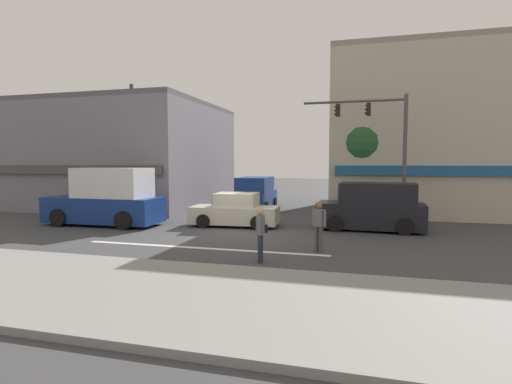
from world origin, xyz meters
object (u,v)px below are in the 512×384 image
at_px(box_truck_waiting_far, 107,199).
at_px(van_crossing_leftbound, 256,195).
at_px(utility_pole_far_right, 420,142).
at_px(sedan_parked_curbside, 235,211).
at_px(street_tree, 362,144).
at_px(pedestrian_foreground_with_bag, 261,231).
at_px(utility_pole_near_left, 133,147).
at_px(van_crossing_rightbound, 373,208).
at_px(pedestrian_mid_crossing, 319,224).
at_px(traffic_light_mast, 383,138).

relative_size(box_truck_waiting_far, van_crossing_leftbound, 1.20).
distance_m(box_truck_waiting_far, van_crossing_leftbound, 9.17).
bearing_deg(utility_pole_far_right, sedan_parked_curbside, -150.16).
distance_m(street_tree, pedestrian_foreground_with_bag, 12.39).
height_order(utility_pole_near_left, pedestrian_foreground_with_bag, utility_pole_near_left).
xyz_separation_m(street_tree, sedan_parked_curbside, (-5.70, -5.34, -3.33)).
bearing_deg(box_truck_waiting_far, van_crossing_leftbound, 54.11).
bearing_deg(van_crossing_rightbound, sedan_parked_curbside, -174.93).
bearing_deg(box_truck_waiting_far, pedestrian_foreground_with_bag, -29.30).
height_order(van_crossing_rightbound, sedan_parked_curbside, van_crossing_rightbound).
xyz_separation_m(sedan_parked_curbside, pedestrian_mid_crossing, (4.43, -4.41, 0.24)).
height_order(street_tree, van_crossing_rightbound, street_tree).
distance_m(traffic_light_mast, box_truck_waiting_far, 13.54).
bearing_deg(pedestrian_mid_crossing, sedan_parked_curbside, 135.13).
relative_size(utility_pole_far_right, pedestrian_foreground_with_bag, 4.70).
relative_size(van_crossing_rightbound, van_crossing_leftbound, 1.00).
bearing_deg(utility_pole_near_left, pedestrian_mid_crossing, -31.90).
relative_size(utility_pole_far_right, sedan_parked_curbside, 1.87).
distance_m(utility_pole_far_right, pedestrian_foreground_with_bag, 13.08).
bearing_deg(street_tree, utility_pole_near_left, -168.96).
height_order(street_tree, traffic_light_mast, traffic_light_mast).
relative_size(utility_pole_far_right, pedestrian_mid_crossing, 4.70).
xyz_separation_m(van_crossing_leftbound, pedestrian_foreground_with_bag, (3.56, -12.43, -0.05)).
distance_m(street_tree, sedan_parked_curbside, 8.49).
height_order(street_tree, pedestrian_mid_crossing, street_tree).
bearing_deg(van_crossing_rightbound, street_tree, 96.42).
relative_size(street_tree, box_truck_waiting_far, 0.99).
relative_size(traffic_light_mast, pedestrian_mid_crossing, 3.71).
height_order(street_tree, sedan_parked_curbside, street_tree).
height_order(utility_pole_far_right, pedestrian_foreground_with_bag, utility_pole_far_right).
relative_size(utility_pole_near_left, van_crossing_leftbound, 1.61).
height_order(traffic_light_mast, pedestrian_mid_crossing, traffic_light_mast).
bearing_deg(traffic_light_mast, street_tree, 107.97).
relative_size(van_crossing_leftbound, pedestrian_foreground_with_bag, 2.80).
xyz_separation_m(utility_pole_far_right, pedestrian_foreground_with_bag, (-5.79, -11.31, -3.12)).
xyz_separation_m(utility_pole_far_right, pedestrian_mid_crossing, (-4.26, -9.39, -3.12)).
distance_m(sedan_parked_curbside, van_crossing_leftbound, 6.15).
xyz_separation_m(street_tree, traffic_light_mast, (1.00, -3.08, 0.14)).
bearing_deg(utility_pole_far_right, pedestrian_mid_crossing, -114.41).
height_order(box_truck_waiting_far, pedestrian_foreground_with_bag, box_truck_waiting_far).
bearing_deg(van_crossing_rightbound, van_crossing_leftbound, 141.16).
distance_m(traffic_light_mast, van_crossing_rightbound, 3.63).
xyz_separation_m(box_truck_waiting_far, van_crossing_leftbound, (5.37, 7.42, -0.25)).
bearing_deg(utility_pole_far_right, box_truck_waiting_far, -156.82).
bearing_deg(pedestrian_mid_crossing, traffic_light_mast, 71.16).
bearing_deg(pedestrian_foreground_with_bag, pedestrian_mid_crossing, 51.55).
bearing_deg(pedestrian_mid_crossing, van_crossing_rightbound, 69.89).
bearing_deg(van_crossing_rightbound, box_truck_waiting_far, -171.33).
relative_size(utility_pole_near_left, utility_pole_far_right, 0.96).
bearing_deg(utility_pole_near_left, utility_pole_far_right, 7.74).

